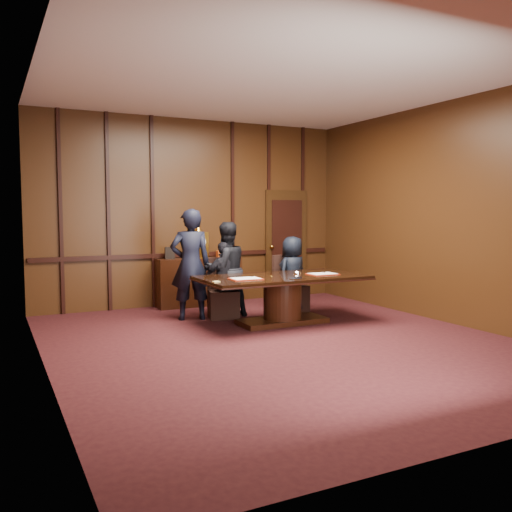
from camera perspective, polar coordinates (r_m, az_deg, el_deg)
The scene contains 13 objects.
room at distance 7.35m, azimuth 2.89°, elevation 4.37°, with size 7.00×7.04×3.50m.
sideboard at distance 10.24m, azimuth -6.06°, elevation -2.50°, with size 1.60×0.45×1.54m.
conference_table at distance 8.54m, azimuth 2.80°, elevation -3.76°, with size 2.62×1.32×0.76m.
folder_left at distance 8.06m, azimuth -1.10°, elevation -2.40°, with size 0.47×0.35×0.02m.
folder_right at distance 8.74m, azimuth 7.03°, elevation -1.88°, with size 0.46×0.33×0.02m.
inkstand at distance 8.11m, azimuth 4.36°, elevation -2.04°, with size 0.20×0.14×0.12m.
notepad at distance 7.74m, azimuth -4.21°, elevation -2.71°, with size 0.10×0.07×0.01m, color #D4B967.
chair_left at distance 9.07m, azimuth -3.49°, elevation -4.65°, with size 0.58×0.58×0.99m.
chair_right at distance 9.64m, azimuth 3.60°, elevation -4.09°, with size 0.57×0.57×0.99m.
signatory_left at distance 8.95m, azimuth -3.35°, elevation -2.56°, with size 0.74×0.31×1.27m, color black.
signatory_right at distance 9.53m, azimuth 3.87°, elevation -1.93°, with size 0.65×0.42×1.33m, color black.
witness_left at distance 8.87m, azimuth -6.91°, elevation -0.89°, with size 0.66×0.43×1.81m, color black.
witness_right at distance 9.07m, azimuth -3.20°, elevation -1.44°, with size 0.77×0.60×1.59m, color black.
Camera 1 is at (-3.53, -6.27, 1.77)m, focal length 38.00 mm.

